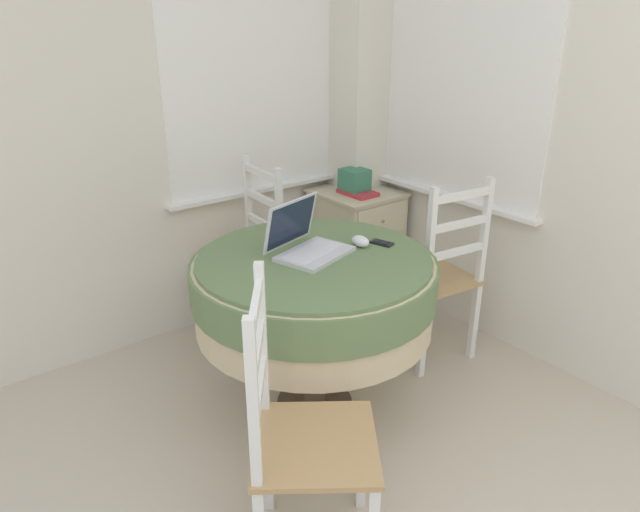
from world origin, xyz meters
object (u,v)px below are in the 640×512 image
at_px(dining_chair_near_right_window, 437,277).
at_px(storage_box, 355,181).
at_px(corner_cabinet, 356,243).
at_px(laptop, 306,243).
at_px(computer_mouse, 360,241).
at_px(dining_chair_camera_near, 301,438).
at_px(dining_chair_near_back_window, 245,260).
at_px(round_dining_table, 314,288).
at_px(cell_phone, 382,243).
at_px(book_on_cabinet, 358,193).

bearing_deg(dining_chair_near_right_window, storage_box, 80.96).
bearing_deg(corner_cabinet, storage_box, -149.37).
height_order(laptop, dining_chair_near_right_window, dining_chair_near_right_window).
xyz_separation_m(dining_chair_near_right_window, storage_box, (0.13, 0.82, 0.32)).
bearing_deg(computer_mouse, dining_chair_camera_near, -142.80).
xyz_separation_m(dining_chair_near_back_window, storage_box, (0.80, -0.00, 0.32)).
bearing_deg(round_dining_table, cell_phone, -11.26).
distance_m(computer_mouse, dining_chair_camera_near, 1.00).
distance_m(computer_mouse, book_on_cabinet, 1.03).
bearing_deg(round_dining_table, dining_chair_near_right_window, -2.58).
bearing_deg(dining_chair_near_back_window, storage_box, -0.14).
bearing_deg(round_dining_table, computer_mouse, -6.93).
bearing_deg(dining_chair_near_back_window, laptop, -98.51).
xyz_separation_m(dining_chair_near_right_window, book_on_cabinet, (0.13, 0.78, 0.25)).
bearing_deg(dining_chair_near_back_window, cell_phone, -74.94).
distance_m(round_dining_table, dining_chair_near_right_window, 0.80).
bearing_deg(dining_chair_near_right_window, round_dining_table, 177.42).
distance_m(laptop, dining_chair_near_back_window, 0.82).
xyz_separation_m(laptop, cell_phone, (0.34, -0.12, -0.04)).
bearing_deg(cell_phone, round_dining_table, 168.74).
bearing_deg(book_on_cabinet, round_dining_table, -140.64).
bearing_deg(computer_mouse, book_on_cabinet, 49.22).
xyz_separation_m(round_dining_table, dining_chair_camera_near, (-0.51, -0.60, -0.15)).
relative_size(dining_chair_near_right_window, dining_chair_camera_near, 1.00).
height_order(cell_phone, dining_chair_near_right_window, dining_chair_near_right_window).
xyz_separation_m(storage_box, book_on_cabinet, (-0.00, -0.03, -0.06)).
height_order(round_dining_table, computer_mouse, computer_mouse).
relative_size(round_dining_table, storage_box, 6.81).
distance_m(laptop, cell_phone, 0.36).
relative_size(cell_phone, dining_chair_camera_near, 0.11).
relative_size(dining_chair_near_back_window, corner_cabinet, 1.42).
xyz_separation_m(dining_chair_near_back_window, corner_cabinet, (0.85, 0.02, -0.12)).
relative_size(laptop, dining_chair_near_right_window, 0.38).
distance_m(dining_chair_near_back_window, storage_box, 0.86).
xyz_separation_m(computer_mouse, cell_phone, (0.10, -0.04, -0.02)).
bearing_deg(cell_phone, dining_chair_near_back_window, 105.06).
relative_size(laptop, corner_cabinet, 0.53).
bearing_deg(round_dining_table, storage_box, 40.58).
xyz_separation_m(round_dining_table, laptop, (0.00, 0.05, 0.20)).
xyz_separation_m(dining_chair_camera_near, book_on_cabinet, (1.42, 1.35, 0.25)).
height_order(corner_cabinet, storage_box, storage_box).
bearing_deg(round_dining_table, dining_chair_camera_near, -130.45).
bearing_deg(storage_box, dining_chair_camera_near, -135.86).
height_order(dining_chair_near_back_window, dining_chair_near_right_window, same).
bearing_deg(dining_chair_near_right_window, cell_phone, -175.88).
distance_m(cell_phone, dining_chair_near_right_window, 0.54).
height_order(computer_mouse, storage_box, storage_box).
bearing_deg(dining_chair_camera_near, corner_cabinet, 43.79).
relative_size(dining_chair_near_back_window, storage_box, 6.44).
bearing_deg(storage_box, dining_chair_near_back_window, 179.86).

